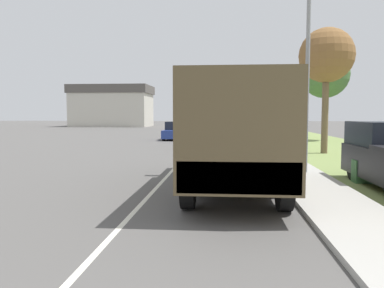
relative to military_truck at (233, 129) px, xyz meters
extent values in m
plane|color=#565451|center=(-2.20, 27.88, -1.69)|extent=(180.00, 180.00, 0.00)
cube|color=silver|center=(-2.20, 27.88, -1.69)|extent=(0.12, 120.00, 0.00)
cube|color=#ADAAA3|center=(2.30, 27.88, -1.63)|extent=(1.80, 120.00, 0.12)
cube|color=olive|center=(6.70, 27.88, -1.68)|extent=(7.00, 120.00, 0.02)
cube|color=#474C38|center=(0.00, 2.97, -0.06)|extent=(2.41, 2.21, 2.08)
cube|color=brown|center=(0.00, -0.98, 0.10)|extent=(2.41, 5.69, 2.40)
cube|color=#474C38|center=(0.00, -3.77, -0.75)|extent=(2.29, 0.10, 0.60)
cube|color=red|center=(-0.90, -3.79, -0.55)|extent=(0.12, 0.06, 0.12)
cube|color=red|center=(0.90, -3.79, -0.55)|extent=(0.12, 0.06, 0.12)
cylinder|color=black|center=(-1.05, 2.86, -1.13)|extent=(0.30, 1.13, 1.13)
cylinder|color=black|center=(1.05, 2.86, -1.13)|extent=(0.30, 1.13, 1.13)
cylinder|color=black|center=(-1.05, -2.40, -1.13)|extent=(0.30, 1.13, 1.13)
cylinder|color=black|center=(1.05, -2.40, -1.13)|extent=(0.30, 1.13, 1.13)
cylinder|color=black|center=(-1.05, -0.69, -1.13)|extent=(0.30, 1.13, 1.13)
cylinder|color=black|center=(1.05, -0.69, -1.13)|extent=(0.30, 1.13, 1.13)
cube|color=#336B3D|center=(-0.71, 12.73, -1.19)|extent=(1.77, 3.93, 0.65)
cube|color=black|center=(-0.71, 12.81, -0.53)|extent=(1.56, 1.77, 0.68)
cylinder|color=black|center=(-1.50, 13.99, -1.37)|extent=(0.20, 0.64, 0.64)
cylinder|color=black|center=(0.07, 13.99, -1.37)|extent=(0.20, 0.64, 0.64)
cylinder|color=black|center=(-1.50, 11.47, -1.37)|extent=(0.20, 0.64, 0.64)
cylinder|color=black|center=(0.07, 11.47, -1.37)|extent=(0.20, 0.64, 0.64)
cube|color=navy|center=(-4.28, 20.83, -1.18)|extent=(1.91, 4.18, 0.67)
cube|color=black|center=(-4.28, 20.91, -0.50)|extent=(1.68, 1.88, 0.69)
cylinder|color=black|center=(-5.14, 22.17, -1.37)|extent=(0.20, 0.64, 0.64)
cylinder|color=black|center=(-3.43, 22.17, -1.37)|extent=(0.20, 0.64, 0.64)
cylinder|color=black|center=(-5.14, 19.49, -1.37)|extent=(0.20, 0.64, 0.64)
cylinder|color=black|center=(-3.43, 19.49, -1.37)|extent=(0.20, 0.64, 0.64)
cube|color=#336B3D|center=(-0.04, 31.92, -1.21)|extent=(1.84, 4.33, 0.61)
cube|color=black|center=(-0.04, 32.01, -0.58)|extent=(1.62, 1.95, 0.64)
cylinder|color=black|center=(-0.86, 33.31, -1.37)|extent=(0.20, 0.64, 0.64)
cylinder|color=black|center=(0.78, 33.31, -1.37)|extent=(0.20, 0.64, 0.64)
cylinder|color=black|center=(-0.86, 30.54, -1.37)|extent=(0.20, 0.64, 0.64)
cylinder|color=black|center=(0.78, 30.54, -1.37)|extent=(0.20, 0.64, 0.64)
cube|color=navy|center=(-3.98, 43.77, -1.18)|extent=(1.83, 4.10, 0.67)
cube|color=black|center=(-3.98, 43.86, -0.50)|extent=(1.61, 1.84, 0.69)
cylinder|color=black|center=(-4.80, 45.09, -1.37)|extent=(0.20, 0.64, 0.64)
cylinder|color=black|center=(-3.16, 45.09, -1.37)|extent=(0.20, 0.64, 0.64)
cylinder|color=black|center=(-4.80, 42.46, -1.37)|extent=(0.20, 0.64, 0.64)
cylinder|color=black|center=(-3.16, 42.46, -1.37)|extent=(0.20, 0.64, 0.64)
cube|color=#B7BABF|center=(-4.26, 52.23, -1.18)|extent=(1.81, 4.17, 0.68)
cube|color=black|center=(-4.26, 52.31, -0.49)|extent=(1.60, 1.88, 0.70)
cylinder|color=black|center=(-5.07, 53.56, -1.37)|extent=(0.20, 0.64, 0.64)
cylinder|color=black|center=(-3.45, 53.56, -1.37)|extent=(0.20, 0.64, 0.64)
cylinder|color=black|center=(-5.07, 50.90, -1.37)|extent=(0.20, 0.64, 0.64)
cylinder|color=black|center=(-3.45, 50.90, -1.37)|extent=(0.20, 0.64, 0.64)
cylinder|color=black|center=(3.88, 1.55, -1.29)|extent=(0.24, 0.76, 0.76)
cylinder|color=gray|center=(2.55, 2.50, 2.47)|extent=(0.14, 0.14, 8.08)
cylinder|color=brown|center=(5.18, 10.16, 0.56)|extent=(0.35, 0.35, 4.46)
sphere|color=brown|center=(5.18, 10.16, 3.58)|extent=(2.91, 2.91, 2.91)
cylinder|color=brown|center=(7.92, 20.86, 0.48)|extent=(0.36, 0.36, 4.31)
sphere|color=#477038|center=(7.92, 20.86, 3.70)|extent=(3.85, 3.85, 3.85)
cube|color=#3D7042|center=(4.00, 1.17, -1.32)|extent=(0.55, 0.45, 0.70)
cube|color=beige|center=(-20.55, 56.42, 1.26)|extent=(13.59, 8.44, 5.91)
cube|color=#514C47|center=(-20.55, 56.42, 4.96)|extent=(14.13, 8.77, 1.48)
camera|label=1|loc=(-0.28, -10.63, 0.41)|focal=35.00mm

